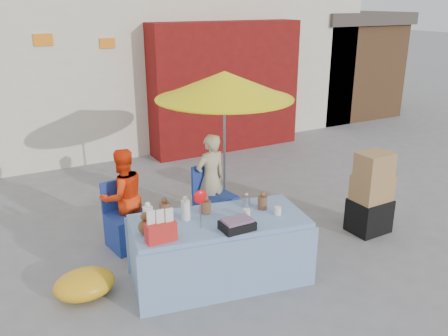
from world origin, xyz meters
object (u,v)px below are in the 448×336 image
market_table (219,249)px  vendor_orange (123,197)px  chair_left (128,228)px  umbrella (224,86)px  box_stack (371,196)px  vendor_beige (211,179)px  chair_right (215,208)px

market_table → vendor_orange: bearing=125.8°
chair_left → vendor_orange: vendor_orange is taller
chair_left → umbrella: bearing=1.5°
umbrella → box_stack: (1.44, -1.45, -1.37)m
vendor_beige → box_stack: vendor_beige is taller
vendor_beige → umbrella: (0.30, 0.15, 1.25)m
chair_left → vendor_beige: size_ratio=0.66×
box_stack → chair_left: bearing=158.7°
chair_left → box_stack: bearing=-30.1°
umbrella → vendor_beige: bearing=-153.4°
vendor_orange → umbrella: umbrella is taller
box_stack → vendor_orange: bearing=156.5°
box_stack → vendor_beige: bearing=143.3°
vendor_beige → umbrella: size_ratio=0.62×
vendor_beige → box_stack: bearing=134.4°
vendor_beige → umbrella: bearing=-162.3°
market_table → vendor_beige: 1.51m
vendor_orange → umbrella: (1.55, 0.15, 1.26)m
vendor_beige → box_stack: 2.18m
chair_right → box_stack: 2.11m
market_table → box_stack: bearing=11.9°
chair_right → vendor_orange: (-1.25, 0.13, 0.38)m
chair_left → chair_right: same height
vendor_beige → box_stack: (1.74, -1.30, -0.12)m
chair_left → chair_right: bearing=-8.8°
vendor_orange → umbrella: 2.00m
chair_left → umbrella: (1.55, 0.28, 1.64)m
chair_right → box_stack: box_stack is taller
market_table → vendor_beige: (0.60, 1.36, 0.26)m
market_table → chair_right: 1.37m
vendor_orange → umbrella: size_ratio=0.61×
vendor_beige → chair_left: bearing=-2.7°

